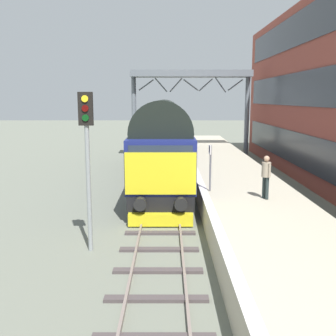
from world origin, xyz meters
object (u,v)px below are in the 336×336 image
Objects in this scene: platform_number_sign at (212,161)px; waiting_passenger at (268,173)px; diesel_locomotive at (165,137)px; signal_post_near at (89,152)px.

platform_number_sign is 1.15× the size of waiting_passenger.
diesel_locomotive is 11.50× the size of waiting_passenger.
signal_post_near is (-2.17, -11.70, 0.67)m from diesel_locomotive.
signal_post_near is at bearing 92.53° from waiting_passenger.
signal_post_near is 2.62× the size of platform_number_sign.
diesel_locomotive is 9.82m from waiting_passenger.
diesel_locomotive is at bearing 79.47° from signal_post_near.
diesel_locomotive is at bearing 104.60° from platform_number_sign.
signal_post_near is 5.87m from platform_number_sign.
signal_post_near is 6.81m from waiting_passenger.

